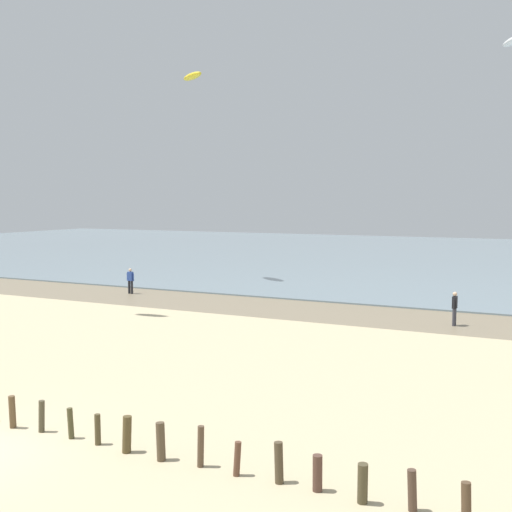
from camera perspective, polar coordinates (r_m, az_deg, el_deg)
The scene contains 6 objects.
wet_sand_strip at distance 35.77m, azimuth 3.83°, elevation -4.93°, with size 120.00×6.18×0.01m, color #84755B.
sea at distance 72.26m, azimuth 15.13°, elevation 0.04°, with size 160.00×70.00×0.10m, color gray.
groyne_near at distance 15.61m, azimuth -7.03°, elevation -16.81°, with size 16.14×0.36×0.99m.
person_mid_beach at distance 32.64m, azimuth 17.72°, elevation -4.52°, with size 0.23×0.57×1.71m.
person_by_waterline at distance 42.48m, azimuth -11.43°, elevation -2.18°, with size 0.57×0.22×1.71m.
kite_aloft_3 at distance 49.55m, azimuth -5.85°, elevation 16.06°, with size 2.95×0.94×0.47m, color yellow.
Camera 1 is at (13.06, -10.15, 6.26)m, focal length 43.69 mm.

